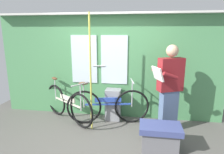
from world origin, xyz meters
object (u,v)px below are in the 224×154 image
(trash_bin_by_wall, at_px, (113,104))
(passenger_reading_newspaper, at_px, (169,87))
(bench_seat_corner, at_px, (160,136))
(handrail_pole, at_px, (91,74))
(bicycle_near_door, at_px, (67,104))
(bicycle_leaning_behind, at_px, (108,106))

(trash_bin_by_wall, bearing_deg, passenger_reading_newspaper, -17.20)
(bench_seat_corner, bearing_deg, handrail_pole, 158.17)
(trash_bin_by_wall, distance_m, handrail_pole, 1.04)
(trash_bin_by_wall, xyz_separation_m, bench_seat_corner, (0.97, -1.06, -0.12))
(bicycle_near_door, distance_m, trash_bin_by_wall, 1.04)
(bicycle_leaning_behind, xyz_separation_m, bench_seat_corner, (1.06, -0.84, -0.16))
(handrail_pole, relative_size, bench_seat_corner, 3.34)
(bicycle_leaning_behind, relative_size, passenger_reading_newspaper, 1.01)
(bicycle_near_door, relative_size, bicycle_leaning_behind, 0.82)
(bicycle_leaning_behind, bearing_deg, handrail_pole, -144.21)
(passenger_reading_newspaper, distance_m, trash_bin_by_wall, 1.35)
(bicycle_near_door, height_order, trash_bin_by_wall, bicycle_near_door)
(trash_bin_by_wall, bearing_deg, handrail_pole, -125.51)
(bicycle_near_door, height_order, passenger_reading_newspaper, passenger_reading_newspaper)
(bicycle_leaning_behind, distance_m, passenger_reading_newspaper, 1.37)
(bench_seat_corner, bearing_deg, trash_bin_by_wall, 132.35)
(handrail_pole, bearing_deg, bench_seat_corner, -21.83)
(bicycle_near_door, xyz_separation_m, bench_seat_corner, (1.98, -0.83, -0.16))
(passenger_reading_newspaper, relative_size, handrail_pole, 0.75)
(trash_bin_by_wall, bearing_deg, bicycle_leaning_behind, -112.51)
(passenger_reading_newspaper, bearing_deg, trash_bin_by_wall, -41.02)
(bicycle_near_door, xyz_separation_m, bicycle_leaning_behind, (0.92, 0.01, 0.00))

